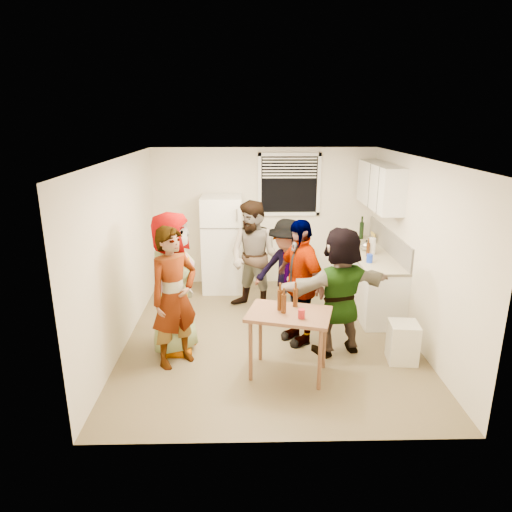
{
  "coord_description": "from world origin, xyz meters",
  "views": [
    {
      "loc": [
        -0.33,
        -5.93,
        3.01
      ],
      "look_at": [
        -0.19,
        0.15,
        1.15
      ],
      "focal_mm": 32.0,
      "sensor_mm": 36.0,
      "label": 1
    }
  ],
  "objects_px": {
    "wine_bottle": "(361,239)",
    "guest_orange": "(336,351)",
    "guest_back_right": "(286,320)",
    "guest_black": "(298,340)",
    "beer_bottle_table": "(280,310)",
    "guest_stripe": "(178,362)",
    "guest_grey": "(177,349)",
    "trash_bin": "(403,343)",
    "serving_table": "(288,373)",
    "red_cup": "(301,318)",
    "blue_cup": "(369,262)",
    "refrigerator": "(222,244)",
    "guest_back_left": "(254,309)",
    "kettle": "(366,250)",
    "beer_bottle_counter": "(368,256)"
  },
  "relations": [
    {
      "from": "wine_bottle",
      "to": "guest_orange",
      "type": "distance_m",
      "value": 2.77
    },
    {
      "from": "trash_bin",
      "to": "guest_grey",
      "type": "xyz_separation_m",
      "value": [
        -2.94,
        0.37,
        -0.25
      ]
    },
    {
      "from": "guest_back_right",
      "to": "guest_black",
      "type": "bearing_deg",
      "value": -51.91
    },
    {
      "from": "refrigerator",
      "to": "guest_back_right",
      "type": "bearing_deg",
      "value": -53.14
    },
    {
      "from": "blue_cup",
      "to": "guest_black",
      "type": "distance_m",
      "value": 1.64
    },
    {
      "from": "beer_bottle_table",
      "to": "guest_back_right",
      "type": "distance_m",
      "value": 1.67
    },
    {
      "from": "serving_table",
      "to": "beer_bottle_table",
      "type": "distance_m",
      "value": 0.82
    },
    {
      "from": "guest_back_right",
      "to": "guest_black",
      "type": "height_order",
      "value": "guest_back_right"
    },
    {
      "from": "blue_cup",
      "to": "guest_back_right",
      "type": "bearing_deg",
      "value": -175.93
    },
    {
      "from": "guest_back_right",
      "to": "serving_table",
      "type": "bearing_deg",
      "value": -65.46
    },
    {
      "from": "beer_bottle_table",
      "to": "guest_back_right",
      "type": "bearing_deg",
      "value": 81.57
    },
    {
      "from": "refrigerator",
      "to": "guest_stripe",
      "type": "height_order",
      "value": "refrigerator"
    },
    {
      "from": "refrigerator",
      "to": "blue_cup",
      "type": "xyz_separation_m",
      "value": [
        2.29,
        -1.29,
        0.05
      ]
    },
    {
      "from": "blue_cup",
      "to": "serving_table",
      "type": "distance_m",
      "value": 2.3
    },
    {
      "from": "wine_bottle",
      "to": "serving_table",
      "type": "height_order",
      "value": "wine_bottle"
    },
    {
      "from": "red_cup",
      "to": "guest_orange",
      "type": "distance_m",
      "value": 1.22
    },
    {
      "from": "guest_grey",
      "to": "guest_orange",
      "type": "xyz_separation_m",
      "value": [
        2.16,
        -0.09,
        0.0
      ]
    },
    {
      "from": "kettle",
      "to": "blue_cup",
      "type": "xyz_separation_m",
      "value": [
        -0.11,
        -0.64,
        0.0
      ]
    },
    {
      "from": "guest_back_left",
      "to": "guest_stripe",
      "type": "bearing_deg",
      "value": -88.64
    },
    {
      "from": "trash_bin",
      "to": "guest_back_right",
      "type": "height_order",
      "value": "trash_bin"
    },
    {
      "from": "trash_bin",
      "to": "beer_bottle_table",
      "type": "bearing_deg",
      "value": -173.08
    },
    {
      "from": "red_cup",
      "to": "guest_stripe",
      "type": "relative_size",
      "value": 0.06
    },
    {
      "from": "guest_back_left",
      "to": "guest_back_right",
      "type": "height_order",
      "value": "guest_back_left"
    },
    {
      "from": "wine_bottle",
      "to": "guest_back_right",
      "type": "xyz_separation_m",
      "value": [
        -1.47,
        -1.49,
        -0.9
      ]
    },
    {
      "from": "guest_orange",
      "to": "refrigerator",
      "type": "bearing_deg",
      "value": -72.58
    },
    {
      "from": "serving_table",
      "to": "red_cup",
      "type": "height_order",
      "value": "red_cup"
    },
    {
      "from": "refrigerator",
      "to": "guest_grey",
      "type": "relative_size",
      "value": 0.9
    },
    {
      "from": "trash_bin",
      "to": "guest_orange",
      "type": "xyz_separation_m",
      "value": [
        -0.78,
        0.27,
        -0.25
      ]
    },
    {
      "from": "wine_bottle",
      "to": "red_cup",
      "type": "xyz_separation_m",
      "value": [
        -1.45,
        -3.17,
        -0.09
      ]
    },
    {
      "from": "red_cup",
      "to": "beer_bottle_table",
      "type": "bearing_deg",
      "value": 133.62
    },
    {
      "from": "kettle",
      "to": "guest_back_right",
      "type": "height_order",
      "value": "kettle"
    },
    {
      "from": "trash_bin",
      "to": "guest_grey",
      "type": "distance_m",
      "value": 2.97
    },
    {
      "from": "guest_stripe",
      "to": "guest_back_right",
      "type": "relative_size",
      "value": 1.12
    },
    {
      "from": "blue_cup",
      "to": "guest_orange",
      "type": "xyz_separation_m",
      "value": [
        -0.66,
        -1.07,
        -0.9
      ]
    },
    {
      "from": "trash_bin",
      "to": "serving_table",
      "type": "relative_size",
      "value": 0.54
    },
    {
      "from": "beer_bottle_table",
      "to": "guest_stripe",
      "type": "relative_size",
      "value": 0.14
    },
    {
      "from": "kettle",
      "to": "serving_table",
      "type": "relative_size",
      "value": 0.24
    },
    {
      "from": "guest_orange",
      "to": "red_cup",
      "type": "bearing_deg",
      "value": 33.36
    },
    {
      "from": "beer_bottle_table",
      "to": "guest_black",
      "type": "relative_size",
      "value": 0.14
    },
    {
      "from": "serving_table",
      "to": "guest_grey",
      "type": "height_order",
      "value": "serving_table"
    },
    {
      "from": "kettle",
      "to": "guest_black",
      "type": "distance_m",
      "value": 2.08
    },
    {
      "from": "beer_bottle_table",
      "to": "guest_grey",
      "type": "xyz_separation_m",
      "value": [
        -1.35,
        0.56,
        -0.81
      ]
    },
    {
      "from": "guest_black",
      "to": "guest_back_right",
      "type": "bearing_deg",
      "value": 162.69
    },
    {
      "from": "refrigerator",
      "to": "beer_bottle_table",
      "type": "height_order",
      "value": "refrigerator"
    },
    {
      "from": "refrigerator",
      "to": "blue_cup",
      "type": "distance_m",
      "value": 2.62
    },
    {
      "from": "guest_grey",
      "to": "trash_bin",
      "type": "bearing_deg",
      "value": -92.04
    },
    {
      "from": "refrigerator",
      "to": "blue_cup",
      "type": "relative_size",
      "value": 13.27
    },
    {
      "from": "beer_bottle_table",
      "to": "red_cup",
      "type": "distance_m",
      "value": 0.33
    },
    {
      "from": "beer_bottle_counter",
      "to": "blue_cup",
      "type": "bearing_deg",
      "value": -100.54
    },
    {
      "from": "refrigerator",
      "to": "beer_bottle_table",
      "type": "xyz_separation_m",
      "value": [
        0.82,
        -2.82,
        -0.04
      ]
    }
  ]
}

